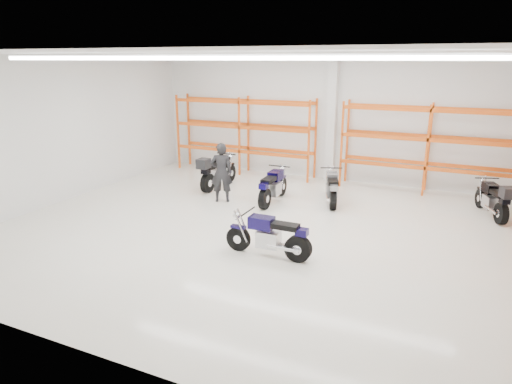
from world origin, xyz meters
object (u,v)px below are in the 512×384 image
at_px(motorcycle_back_c, 332,189).
at_px(structural_column, 332,120).
at_px(motorcycle_main, 271,237).
at_px(motorcycle_back_b, 272,187).
at_px(standing_man, 221,173).
at_px(motorcycle_back_a, 216,172).
at_px(motorcycle_back_d, 494,200).

distance_m(motorcycle_back_c, structural_column, 3.44).
bearing_deg(motorcycle_main, motorcycle_back_b, 112.49).
bearing_deg(structural_column, motorcycle_back_b, -103.19).
bearing_deg(motorcycle_main, motorcycle_back_c, 88.22).
xyz_separation_m(motorcycle_back_b, standing_man, (-1.52, -0.53, 0.44)).
height_order(motorcycle_main, motorcycle_back_b, motorcycle_back_b).
relative_size(motorcycle_back_a, standing_man, 1.24).
distance_m(motorcycle_back_c, standing_man, 3.50).
relative_size(motorcycle_main, motorcycle_back_a, 0.89).
bearing_deg(motorcycle_back_d, motorcycle_main, -132.47).
xyz_separation_m(motorcycle_back_c, motorcycle_back_d, (4.56, 0.62, 0.05)).
relative_size(motorcycle_back_a, motorcycle_back_c, 1.17).
bearing_deg(motorcycle_back_d, motorcycle_back_c, -172.29).
distance_m(motorcycle_back_a, motorcycle_back_c, 4.15).
xyz_separation_m(motorcycle_back_b, structural_column, (0.83, 3.54, 1.75)).
height_order(motorcycle_back_d, structural_column, structural_column).
bearing_deg(motorcycle_back_a, motorcycle_back_d, 3.99).
bearing_deg(motorcycle_back_c, motorcycle_back_b, -156.97).
bearing_deg(motorcycle_back_a, structural_column, 40.57).
bearing_deg(motorcycle_back_a, motorcycle_main, -48.44).
xyz_separation_m(motorcycle_back_a, standing_man, (0.92, -1.27, 0.36)).
distance_m(motorcycle_back_a, structural_column, 4.62).
bearing_deg(motorcycle_back_c, standing_man, -158.74).
bearing_deg(motorcycle_main, standing_man, 133.52).
relative_size(motorcycle_back_a, structural_column, 0.52).
bearing_deg(motorcycle_back_b, motorcycle_back_c, 23.03).
relative_size(standing_man, structural_column, 0.42).
xyz_separation_m(motorcycle_main, motorcycle_back_c, (0.14, 4.51, -0.00)).
bearing_deg(motorcycle_back_b, structural_column, 76.81).
height_order(motorcycle_main, motorcycle_back_a, motorcycle_back_a).
bearing_deg(standing_man, structural_column, -146.11).
bearing_deg(motorcycle_main, motorcycle_back_d, 47.53).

